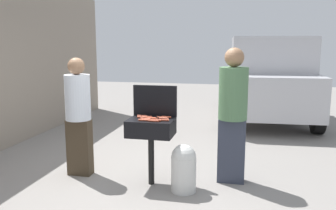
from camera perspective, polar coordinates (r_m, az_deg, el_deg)
name	(u,v)px	position (r m, az deg, el deg)	size (l,w,h in m)	color
ground_plane	(137,179)	(5.09, -4.97, -11.77)	(24.00, 24.00, 0.00)	gray
bbq_grill	(151,130)	(4.70, -2.74, -3.97)	(0.60, 0.44, 0.89)	black
grill_lid_open	(155,101)	(4.83, -2.09, 0.68)	(0.60, 0.05, 0.42)	black
hot_dog_0	(142,116)	(4.82, -4.16, -1.76)	(0.03, 0.03, 0.13)	#C6593D
hot_dog_1	(151,118)	(4.67, -2.74, -2.10)	(0.03, 0.03, 0.13)	#AD4228
hot_dog_2	(162,117)	(4.71, -0.99, -1.99)	(0.03, 0.03, 0.13)	#C6593D
hot_dog_3	(146,120)	(4.58, -3.58, -2.36)	(0.03, 0.03, 0.13)	#AD4228
hot_dog_4	(153,119)	(4.63, -2.46, -2.21)	(0.03, 0.03, 0.13)	#AD4228
hot_dog_5	(145,119)	(4.63, -3.64, -2.23)	(0.03, 0.03, 0.13)	#B74C33
hot_dog_6	(142,117)	(4.73, -4.18, -1.97)	(0.03, 0.03, 0.13)	#B74C33
hot_dog_7	(164,120)	(4.54, -0.66, -2.44)	(0.03, 0.03, 0.13)	#B74C33
hot_dog_8	(166,117)	(4.73, -0.27, -1.94)	(0.03, 0.03, 0.13)	#AD4228
hot_dog_9	(147,117)	(4.76, -3.34, -1.89)	(0.03, 0.03, 0.13)	#B74C33
hot_dog_10	(153,121)	(4.51, -2.35, -2.55)	(0.03, 0.03, 0.13)	#B74C33
hot_dog_11	(164,118)	(4.65, -0.67, -2.16)	(0.03, 0.03, 0.13)	#C6593D
hot_dog_12	(156,120)	(4.54, -1.96, -2.46)	(0.03, 0.03, 0.13)	#AD4228
hot_dog_13	(143,120)	(4.56, -3.95, -2.42)	(0.03, 0.03, 0.13)	#B74C33
propane_tank	(184,167)	(4.58, 2.52, -9.92)	(0.32, 0.32, 0.62)	silver
person_left	(78,112)	(5.17, -14.18, -1.16)	(0.35, 0.35, 1.68)	#3F3323
person_right	(233,111)	(4.81, 10.32, -0.91)	(0.38, 0.38, 1.82)	#333847
parked_minivan	(267,78)	(9.27, 15.59, 4.24)	(2.23, 4.50, 2.02)	#B7B7BC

